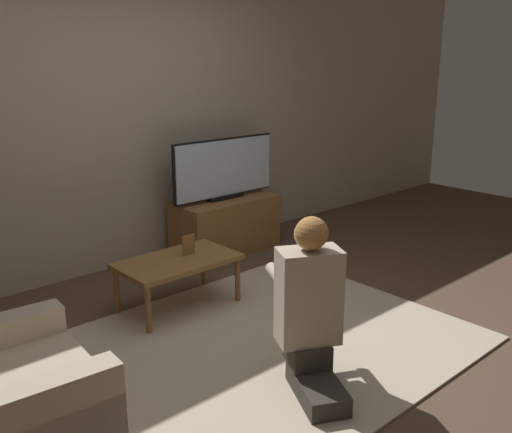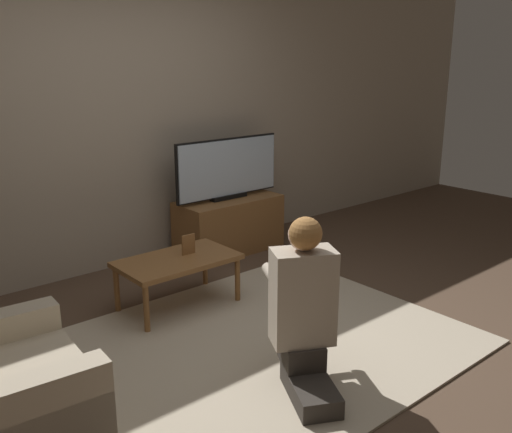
{
  "view_description": "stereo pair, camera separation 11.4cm",
  "coord_description": "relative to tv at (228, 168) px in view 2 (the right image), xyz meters",
  "views": [
    {
      "loc": [
        -2.31,
        -2.42,
        1.81
      ],
      "look_at": [
        0.37,
        0.55,
        0.66
      ],
      "focal_mm": 40.0,
      "sensor_mm": 36.0,
      "label": 1
    },
    {
      "loc": [
        -2.23,
        -2.5,
        1.81
      ],
      "look_at": [
        0.37,
        0.55,
        0.66
      ],
      "focal_mm": 40.0,
      "sensor_mm": 36.0,
      "label": 2
    }
  ],
  "objects": [
    {
      "name": "tv_stand",
      "position": [
        0.0,
        -0.0,
        -0.54
      ],
      "size": [
        0.99,
        0.46,
        0.51
      ],
      "color": "brown",
      "rests_on": "ground_plane"
    },
    {
      "name": "coffee_table",
      "position": [
        -1.06,
        -0.76,
        -0.45
      ],
      "size": [
        0.86,
        0.5,
        0.39
      ],
      "color": "brown",
      "rests_on": "ground_plane"
    },
    {
      "name": "ground_plane",
      "position": [
        -0.92,
        -1.59,
        -0.8
      ],
      "size": [
        10.0,
        10.0,
        0.0
      ],
      "primitive_type": "plane",
      "color": "brown"
    },
    {
      "name": "rug",
      "position": [
        -0.92,
        -1.59,
        -0.79
      ],
      "size": [
        2.39,
        2.05,
        0.02
      ],
      "color": "#BCAD93",
      "rests_on": "ground_plane"
    },
    {
      "name": "wall_back",
      "position": [
        -0.92,
        0.34,
        0.5
      ],
      "size": [
        10.0,
        0.06,
        2.6
      ],
      "color": "tan",
      "rests_on": "ground_plane"
    },
    {
      "name": "person_kneeling",
      "position": [
        -1.1,
        -2.09,
        -0.31
      ],
      "size": [
        0.59,
        0.82,
        0.98
      ],
      "rotation": [
        0.0,
        0.0,
        2.66
      ],
      "color": "#332D28",
      "rests_on": "rug"
    },
    {
      "name": "tv",
      "position": [
        0.0,
        0.0,
        0.0
      ],
      "size": [
        1.12,
        0.08,
        0.56
      ],
      "color": "black",
      "rests_on": "tv_stand"
    },
    {
      "name": "picture_frame",
      "position": [
        -0.95,
        -0.74,
        -0.34
      ],
      "size": [
        0.11,
        0.01,
        0.15
      ],
      "color": "brown",
      "rests_on": "coffee_table"
    }
  ]
}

